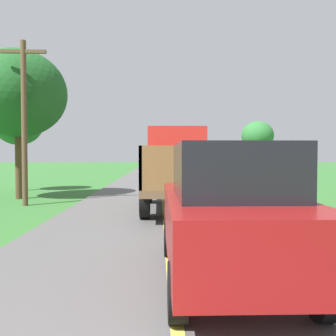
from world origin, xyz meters
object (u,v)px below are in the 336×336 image
(banana_truck_near, at_px, (177,166))
(roadside_tree_mid_right, at_px, (18,124))
(roadside_tree_far_left, at_px, (257,136))
(utility_pole_roadside, at_px, (24,117))
(roadside_tree_near_left, at_px, (18,94))
(following_car, at_px, (228,211))

(banana_truck_near, bearing_deg, roadside_tree_mid_right, 141.09)
(banana_truck_near, relative_size, roadside_tree_far_left, 1.26)
(utility_pole_roadside, xyz_separation_m, roadside_tree_far_left, (12.87, 15.59, 0.19))
(roadside_tree_near_left, xyz_separation_m, following_car, (6.89, -10.48, -3.37))
(roadside_tree_near_left, xyz_separation_m, roadside_tree_mid_right, (-1.35, 3.56, -0.96))
(roadside_tree_near_left, height_order, roadside_tree_mid_right, roadside_tree_near_left)
(roadside_tree_near_left, relative_size, roadside_tree_far_left, 1.36)
(banana_truck_near, relative_size, following_car, 1.42)
(banana_truck_near, bearing_deg, following_car, -87.72)
(utility_pole_roadside, bearing_deg, following_car, -55.00)
(banana_truck_near, distance_m, roadside_tree_far_left, 17.99)
(roadside_tree_mid_right, relative_size, roadside_tree_far_left, 1.00)
(roadside_tree_mid_right, distance_m, following_car, 16.46)
(roadside_tree_mid_right, xyz_separation_m, roadside_tree_far_left, (15.25, 9.91, -0.05))
(roadside_tree_mid_right, bearing_deg, utility_pole_roadside, -67.23)
(roadside_tree_near_left, relative_size, roadside_tree_mid_right, 1.36)
(roadside_tree_far_left, bearing_deg, utility_pole_roadside, -129.56)
(roadside_tree_near_left, bearing_deg, roadside_tree_far_left, 44.11)
(roadside_tree_mid_right, xyz_separation_m, following_car, (8.24, -14.04, -2.41))
(roadside_tree_near_left, height_order, following_car, roadside_tree_near_left)
(roadside_tree_near_left, bearing_deg, utility_pole_roadside, -64.00)
(utility_pole_roadside, xyz_separation_m, following_car, (5.86, -8.37, -2.16))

